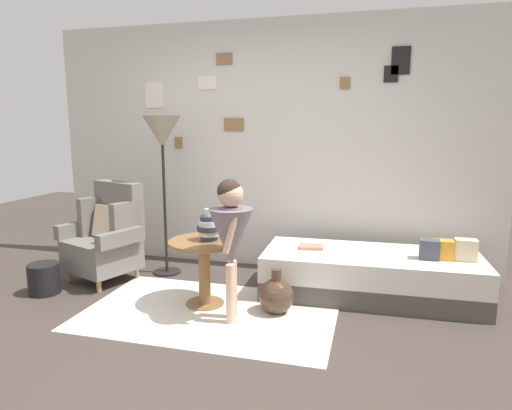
% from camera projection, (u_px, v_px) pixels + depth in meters
% --- Properties ---
extents(ground_plane, '(12.00, 12.00, 0.00)m').
position_uv_depth(ground_plane, '(200.00, 346.00, 3.12)').
color(ground_plane, '#423833').
extents(gallery_wall, '(4.80, 0.12, 2.60)m').
position_uv_depth(gallery_wall, '(267.00, 147.00, 4.74)').
color(gallery_wall, silver).
rests_on(gallery_wall, ground).
extents(rug, '(2.05, 1.28, 0.01)m').
position_uv_depth(rug, '(210.00, 312.00, 3.67)').
color(rug, silver).
rests_on(rug, ground).
extents(armchair, '(0.88, 0.77, 0.97)m').
position_uv_depth(armchair, '(107.00, 236.00, 4.42)').
color(armchair, tan).
rests_on(armchair, ground).
extents(daybed, '(1.92, 0.84, 0.40)m').
position_uv_depth(daybed, '(370.00, 275.00, 4.01)').
color(daybed, '#4C4742').
rests_on(daybed, ground).
extents(pillow_head, '(0.18, 0.13, 0.18)m').
position_uv_depth(pillow_head, '(466.00, 250.00, 3.75)').
color(pillow_head, beige).
rests_on(pillow_head, daybed).
extents(pillow_mid, '(0.22, 0.14, 0.17)m').
position_uv_depth(pillow_mid, '(440.00, 250.00, 3.78)').
color(pillow_mid, orange).
rests_on(pillow_mid, daybed).
extents(pillow_back, '(0.17, 0.13, 0.17)m').
position_uv_depth(pillow_back, '(429.00, 249.00, 3.79)').
color(pillow_back, '#474C56').
rests_on(pillow_back, daybed).
extents(side_table, '(0.60, 0.60, 0.57)m').
position_uv_depth(side_table, '(204.00, 259.00, 3.77)').
color(side_table, olive).
rests_on(side_table, ground).
extents(vase_striped, '(0.21, 0.21, 0.27)m').
position_uv_depth(vase_striped, '(209.00, 227.00, 3.73)').
color(vase_striped, '#2D384C').
rests_on(vase_striped, side_table).
extents(floor_lamp, '(0.38, 0.38, 1.62)m').
position_uv_depth(floor_lamp, '(162.00, 139.00, 4.43)').
color(floor_lamp, black).
rests_on(floor_lamp, ground).
extents(person_child, '(0.34, 0.34, 1.13)m').
position_uv_depth(person_child, '(231.00, 232.00, 3.39)').
color(person_child, '#D8AD8E').
rests_on(person_child, ground).
extents(book_on_daybed, '(0.24, 0.19, 0.03)m').
position_uv_depth(book_on_daybed, '(311.00, 247.00, 4.13)').
color(book_on_daybed, tan).
rests_on(book_on_daybed, daybed).
extents(demijohn_near, '(0.29, 0.29, 0.38)m').
position_uv_depth(demijohn_near, '(276.00, 296.00, 3.65)').
color(demijohn_near, '#473323').
rests_on(demijohn_near, ground).
extents(magazine_basket, '(0.28, 0.28, 0.28)m').
position_uv_depth(magazine_basket, '(44.00, 279.00, 4.08)').
color(magazine_basket, black).
rests_on(magazine_basket, ground).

